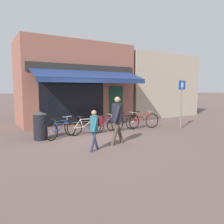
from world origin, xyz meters
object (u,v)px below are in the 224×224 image
object	(u,v)px
pedestrian_adult	(117,116)
parking_sign	(181,99)
bicycle_purple	(104,125)
pedestrian_child	(95,125)
bicycle_blue	(61,129)
bicycle_silver	(86,126)
litter_bin	(40,126)
bicycle_black	(126,122)
bicycle_red	(142,121)

from	to	relation	value
pedestrian_adult	parking_sign	distance (m)	4.43
bicycle_purple	pedestrian_child	xyz separation A→B (m)	(-1.65, -2.34, 0.46)
bicycle_blue	bicycle_silver	size ratio (longest dim) A/B	0.94
pedestrian_child	parking_sign	xyz separation A→B (m)	(5.35, 1.21, 0.66)
pedestrian_adult	pedestrian_child	xyz separation A→B (m)	(-1.04, -0.29, -0.21)
bicycle_purple	litter_bin	distance (m)	2.81
parking_sign	bicycle_black	bearing A→B (deg)	157.32
bicycle_purple	pedestrian_child	bearing A→B (deg)	-135.81
litter_bin	parking_sign	distance (m)	6.68
bicycle_purple	bicycle_black	size ratio (longest dim) A/B	0.91
bicycle_red	pedestrian_adult	world-z (taller)	pedestrian_adult
pedestrian_child	parking_sign	world-z (taller)	parking_sign
bicycle_purple	bicycle_black	world-z (taller)	bicycle_black
bicycle_silver	pedestrian_adult	bearing A→B (deg)	-81.17
bicycle_red	pedestrian_child	size ratio (longest dim) A/B	1.38
bicycle_purple	litter_bin	bearing A→B (deg)	168.40
bicycle_silver	bicycle_purple	world-z (taller)	bicycle_silver
pedestrian_adult	litter_bin	distance (m)	3.07
bicycle_purple	bicycle_red	distance (m)	2.07
bicycle_red	bicycle_silver	bearing A→B (deg)	-173.98
bicycle_red	pedestrian_child	bearing A→B (deg)	-140.09
bicycle_black	litter_bin	size ratio (longest dim) A/B	1.64
bicycle_blue	parking_sign	world-z (taller)	parking_sign
litter_bin	parking_sign	size ratio (longest dim) A/B	0.45
bicycle_purple	bicycle_red	bearing A→B (deg)	-15.17
bicycle_purple	litter_bin	size ratio (longest dim) A/B	1.49
bicycle_purple	pedestrian_adult	world-z (taller)	pedestrian_adult
bicycle_silver	parking_sign	xyz separation A→B (m)	(4.60, -1.15, 1.12)
bicycle_black	bicycle_red	bearing A→B (deg)	-15.30
pedestrian_adult	parking_sign	world-z (taller)	parking_sign
litter_bin	bicycle_silver	bearing A→B (deg)	-0.95
pedestrian_adult	parking_sign	xyz separation A→B (m)	(4.31, 0.91, 0.46)
bicycle_blue	parking_sign	bearing A→B (deg)	-38.16
bicycle_silver	bicycle_red	bearing A→B (deg)	-2.68
bicycle_red	pedestrian_child	distance (m)	4.32
bicycle_purple	parking_sign	bearing A→B (deg)	-27.56
pedestrian_child	parking_sign	bearing A→B (deg)	-178.64
litter_bin	bicycle_red	bearing A→B (deg)	-2.53
bicycle_black	parking_sign	size ratio (longest dim) A/B	0.75
bicycle_blue	litter_bin	xyz separation A→B (m)	(-0.78, 0.10, 0.18)
bicycle_silver	litter_bin	size ratio (longest dim) A/B	1.58
bicycle_blue	pedestrian_adult	xyz separation A→B (m)	(1.42, -2.00, 0.66)
bicycle_purple	parking_sign	distance (m)	4.03
bicycle_blue	bicycle_black	xyz separation A→B (m)	(3.18, -0.02, 0.01)
bicycle_blue	pedestrian_adult	distance (m)	2.53
pedestrian_adult	litter_bin	size ratio (longest dim) A/B	1.56
litter_bin	bicycle_purple	bearing A→B (deg)	-1.02
bicycle_black	pedestrian_adult	size ratio (longest dim) A/B	1.05
bicycle_silver	pedestrian_child	distance (m)	2.51
bicycle_silver	pedestrian_child	world-z (taller)	pedestrian_child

